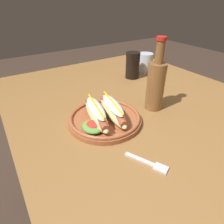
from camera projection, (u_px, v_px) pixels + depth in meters
ground_plane at (139, 220)px, 1.12m from camera, size 8.00×8.00×0.00m
dining_table at (151, 130)px, 0.78m from camera, size 1.41×0.99×0.74m
hot_dog_plate at (104, 116)px, 0.66m from camera, size 0.25×0.25×0.08m
fork at (149, 163)px, 0.51m from camera, size 0.12×0.07×0.00m
soda_cup at (133, 65)px, 1.00m from camera, size 0.07×0.07×0.13m
water_cup at (145, 63)px, 1.09m from camera, size 0.08×0.08×0.10m
glass_bottle at (156, 84)px, 0.71m from camera, size 0.07×0.07×0.27m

